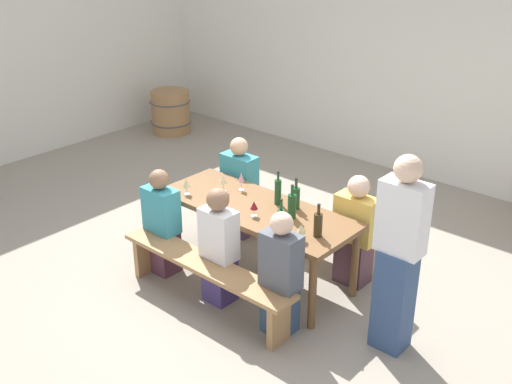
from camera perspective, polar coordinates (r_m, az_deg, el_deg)
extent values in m
plane|color=gray|center=(6.19, 0.00, -7.60)|extent=(24.00, 24.00, 0.00)
cube|color=silver|center=(8.32, 16.11, 11.85)|extent=(14.00, 0.20, 3.20)
cube|color=brown|center=(5.84, 0.00, -1.56)|extent=(2.00, 0.77, 0.05)
cylinder|color=brown|center=(6.39, -8.15, -3.14)|extent=(0.07, 0.07, 0.70)
cylinder|color=brown|center=(5.31, 5.21, -9.25)|extent=(0.07, 0.07, 0.70)
cylinder|color=brown|center=(6.78, -4.02, -1.24)|extent=(0.07, 0.07, 0.70)
cylinder|color=brown|center=(5.77, 9.08, -6.46)|extent=(0.07, 0.07, 0.70)
cube|color=#9E7247|center=(5.55, -4.70, -6.64)|extent=(1.90, 0.30, 0.04)
cube|color=#9E7247|center=(6.22, -10.14, -5.67)|extent=(0.06, 0.24, 0.41)
cube|color=#9E7247|center=(5.19, 2.10, -11.99)|extent=(0.06, 0.24, 0.41)
cube|color=#9E7247|center=(6.45, 4.02, -1.89)|extent=(1.90, 0.30, 0.04)
cube|color=#9E7247|center=(7.04, -1.52, -1.51)|extent=(0.06, 0.24, 0.41)
cube|color=#9E7247|center=(6.15, 10.27, -6.07)|extent=(0.06, 0.24, 0.41)
cylinder|color=#194723|center=(5.76, 3.68, -0.59)|extent=(0.08, 0.08, 0.21)
cylinder|color=#194723|center=(5.70, 3.72, 0.77)|extent=(0.03, 0.03, 0.09)
cylinder|color=black|center=(5.68, 3.74, 1.24)|extent=(0.03, 0.03, 0.01)
cylinder|color=#194723|center=(5.33, 2.31, -2.72)|extent=(0.06, 0.06, 0.21)
cylinder|color=#194723|center=(5.26, 2.34, -1.24)|extent=(0.02, 0.02, 0.09)
cylinder|color=black|center=(5.24, 2.35, -0.72)|extent=(0.02, 0.02, 0.01)
cylinder|color=#194723|center=(5.58, 3.32, -1.33)|extent=(0.08, 0.08, 0.23)
cylinder|color=#194723|center=(5.51, 3.36, 0.13)|extent=(0.03, 0.03, 0.09)
cylinder|color=black|center=(5.49, 3.37, 0.60)|extent=(0.03, 0.03, 0.01)
cylinder|color=#332814|center=(5.29, 5.73, -3.05)|extent=(0.08, 0.08, 0.21)
cylinder|color=#332814|center=(5.22, 5.80, -1.63)|extent=(0.03, 0.03, 0.08)
cylinder|color=black|center=(5.20, 5.82, -1.17)|extent=(0.03, 0.03, 0.01)
cylinder|color=#194723|center=(5.83, 2.03, -0.01)|extent=(0.06, 0.06, 0.24)
cylinder|color=#194723|center=(5.77, 2.05, 1.45)|extent=(0.02, 0.02, 0.08)
cylinder|color=black|center=(5.75, 2.06, 1.86)|extent=(0.02, 0.02, 0.01)
cylinder|color=silver|center=(6.14, -3.03, 0.07)|extent=(0.06, 0.06, 0.01)
cylinder|color=silver|center=(6.12, -3.03, 0.46)|extent=(0.01, 0.01, 0.09)
cone|color=beige|center=(6.09, -3.05, 1.19)|extent=(0.07, 0.07, 0.08)
cylinder|color=silver|center=(5.25, 4.15, -4.46)|extent=(0.06, 0.06, 0.01)
cylinder|color=silver|center=(5.23, 4.16, -4.10)|extent=(0.01, 0.01, 0.07)
cone|color=beige|center=(5.20, 4.19, -3.38)|extent=(0.08, 0.08, 0.08)
cylinder|color=silver|center=(6.11, -6.37, -0.18)|extent=(0.06, 0.06, 0.01)
cylinder|color=silver|center=(6.10, -6.39, 0.15)|extent=(0.01, 0.01, 0.07)
cone|color=beige|center=(6.06, -6.42, 0.87)|extent=(0.07, 0.07, 0.09)
cylinder|color=silver|center=(5.65, -0.18, -2.21)|extent=(0.06, 0.06, 0.01)
cylinder|color=silver|center=(5.63, -0.18, -1.88)|extent=(0.01, 0.01, 0.07)
cone|color=maroon|center=(5.60, -0.19, -1.22)|extent=(0.07, 0.07, 0.08)
cylinder|color=silver|center=(6.17, -1.36, 0.20)|extent=(0.06, 0.06, 0.01)
cylinder|color=silver|center=(6.15, -1.37, 0.60)|extent=(0.01, 0.01, 0.09)
cone|color=#D18C93|center=(6.11, -1.37, 1.39)|extent=(0.06, 0.06, 0.10)
cube|color=#522C3B|center=(6.22, -8.46, -5.34)|extent=(0.27, 0.24, 0.45)
cube|color=teal|center=(6.01, -8.72, -1.63)|extent=(0.36, 0.20, 0.45)
sphere|color=#846047|center=(5.88, -8.92, 1.16)|extent=(0.19, 0.19, 0.19)
cube|color=#40326A|center=(5.72, -3.33, -7.93)|extent=(0.25, 0.24, 0.45)
cube|color=silver|center=(5.49, -3.45, -3.87)|extent=(0.33, 0.20, 0.47)
sphere|color=#846047|center=(5.34, -3.54, -0.69)|extent=(0.20, 0.20, 0.20)
cube|color=navy|center=(5.33, 2.22, -10.63)|extent=(0.25, 0.24, 0.45)
cube|color=#4C515B|center=(5.08, 2.31, -6.31)|extent=(0.33, 0.20, 0.49)
sphere|color=beige|center=(4.91, 2.38, -2.91)|extent=(0.19, 0.19, 0.19)
cube|color=#523B54|center=(6.84, -1.50, -2.12)|extent=(0.30, 0.24, 0.45)
cube|color=teal|center=(6.65, -1.54, 1.47)|extent=(0.40, 0.20, 0.48)
sphere|color=tan|center=(6.52, -1.58, 4.20)|extent=(0.19, 0.19, 0.19)
cube|color=#4F313B|center=(6.06, 8.93, -6.24)|extent=(0.30, 0.24, 0.45)
cube|color=gold|center=(5.84, 9.22, -2.44)|extent=(0.40, 0.20, 0.45)
sphere|color=beige|center=(5.70, 9.44, 0.51)|extent=(0.21, 0.21, 0.21)
cube|color=navy|center=(5.16, 12.55, -9.64)|extent=(0.27, 0.24, 0.89)
cube|color=silver|center=(4.79, 13.35, -2.32)|extent=(0.37, 0.20, 0.58)
sphere|color=beige|center=(4.63, 13.82, 2.10)|extent=(0.21, 0.21, 0.21)
cylinder|color=#9E7247|center=(10.11, -7.85, 7.33)|extent=(0.61, 0.61, 0.68)
torus|color=#4C4C51|center=(10.06, -7.91, 8.26)|extent=(0.65, 0.65, 0.02)
torus|color=#4C4C51|center=(10.16, -7.80, 6.42)|extent=(0.65, 0.65, 0.02)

